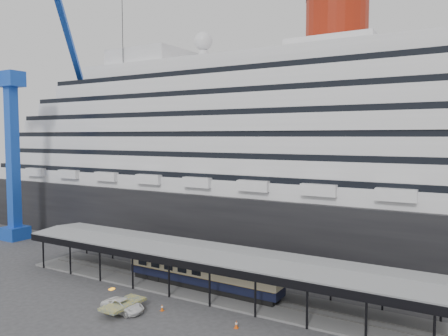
# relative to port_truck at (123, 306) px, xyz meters

# --- Properties ---
(ground) EXTENTS (200.00, 200.00, 0.00)m
(ground) POSITION_rel_port_truck_xyz_m (4.56, 5.25, -0.70)
(ground) COLOR #353538
(ground) RESTS_ON ground
(cruise_ship) EXTENTS (130.00, 30.00, 43.90)m
(cruise_ship) POSITION_rel_port_truck_xyz_m (4.60, 37.25, 17.65)
(cruise_ship) COLOR black
(cruise_ship) RESTS_ON ground
(platform_canopy) EXTENTS (56.00, 9.18, 5.30)m
(platform_canopy) POSITION_rel_port_truck_xyz_m (4.56, 10.25, 1.66)
(platform_canopy) COLOR slate
(platform_canopy) RESTS_ON ground
(crane_blue) EXTENTS (22.63, 19.19, 47.60)m
(crane_blue) POSITION_rel_port_truck_xyz_m (-40.56, 15.87, 19.26)
(crane_blue) COLOR blue
(crane_blue) RESTS_ON ground
(port_truck) EXTENTS (5.07, 2.37, 1.40)m
(port_truck) POSITION_rel_port_truck_xyz_m (0.00, 0.00, 0.00)
(port_truck) COLOR white
(port_truck) RESTS_ON ground
(pullman_carriage) EXTENTS (21.58, 3.16, 21.14)m
(pullman_carriage) POSITION_rel_port_truck_xyz_m (3.79, 10.25, 1.87)
(pullman_carriage) COLOR black
(pullman_carriage) RESTS_ON ground
(traffic_cone_left) EXTENTS (0.43, 0.43, 0.75)m
(traffic_cone_left) POSITION_rel_port_truck_xyz_m (3.55, 2.41, -0.33)
(traffic_cone_left) COLOR #D2500B
(traffic_cone_left) RESTS_ON ground
(traffic_cone_mid) EXTENTS (0.42, 0.42, 0.77)m
(traffic_cone_mid) POSITION_rel_port_truck_xyz_m (1.33, 1.35, -0.32)
(traffic_cone_mid) COLOR #E64E0C
(traffic_cone_mid) RESTS_ON ground
(traffic_cone_right) EXTENTS (0.47, 0.47, 0.80)m
(traffic_cone_right) POSITION_rel_port_truck_xyz_m (12.79, 2.70, -0.30)
(traffic_cone_right) COLOR #E54F0C
(traffic_cone_right) RESTS_ON ground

